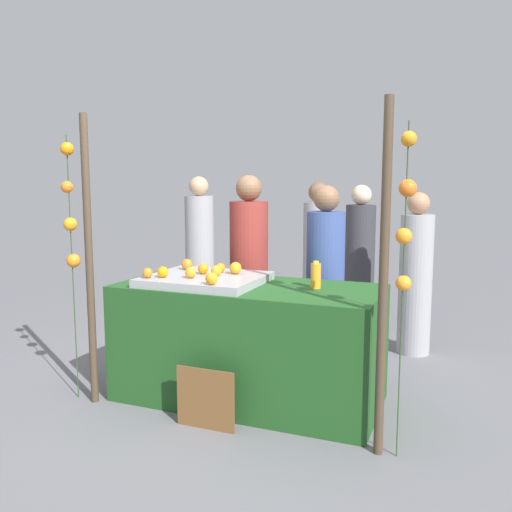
{
  "coord_description": "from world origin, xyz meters",
  "views": [
    {
      "loc": [
        1.5,
        -3.59,
        1.63
      ],
      "look_at": [
        0.0,
        0.15,
        1.07
      ],
      "focal_mm": 37.54,
      "sensor_mm": 36.0,
      "label": 1
    }
  ],
  "objects_px": {
    "vendor_left": "(249,278)",
    "vendor_right": "(325,287)",
    "juice_bottle": "(316,275)",
    "chalkboard_sign": "(206,399)",
    "orange_1": "(216,271)",
    "stall_counter": "(249,342)",
    "orange_0": "(147,273)"
  },
  "relations": [
    {
      "from": "orange_1",
      "to": "stall_counter",
      "type": "bearing_deg",
      "value": 10.5
    },
    {
      "from": "juice_bottle",
      "to": "chalkboard_sign",
      "type": "bearing_deg",
      "value": -130.66
    },
    {
      "from": "stall_counter",
      "to": "juice_bottle",
      "type": "xyz_separation_m",
      "value": [
        0.49,
        0.08,
        0.53
      ]
    },
    {
      "from": "vendor_left",
      "to": "orange_1",
      "type": "bearing_deg",
      "value": -85.4
    },
    {
      "from": "orange_1",
      "to": "chalkboard_sign",
      "type": "height_order",
      "value": "orange_1"
    },
    {
      "from": "vendor_right",
      "to": "orange_1",
      "type": "bearing_deg",
      "value": -128.11
    },
    {
      "from": "stall_counter",
      "to": "orange_0",
      "type": "xyz_separation_m",
      "value": [
        -0.68,
        -0.3,
        0.53
      ]
    },
    {
      "from": "stall_counter",
      "to": "vendor_right",
      "type": "bearing_deg",
      "value": 62.91
    },
    {
      "from": "stall_counter",
      "to": "orange_1",
      "type": "height_order",
      "value": "orange_1"
    },
    {
      "from": "juice_bottle",
      "to": "vendor_right",
      "type": "bearing_deg",
      "value": 98.68
    },
    {
      "from": "orange_0",
      "to": "orange_1",
      "type": "xyz_separation_m",
      "value": [
        0.43,
        0.26,
        0.0
      ]
    },
    {
      "from": "orange_0",
      "to": "vendor_left",
      "type": "xyz_separation_m",
      "value": [
        0.37,
        1.05,
        -0.18
      ]
    },
    {
      "from": "juice_bottle",
      "to": "vendor_right",
      "type": "distance_m",
      "value": 0.72
    },
    {
      "from": "orange_0",
      "to": "vendor_right",
      "type": "xyz_separation_m",
      "value": [
        1.06,
        1.06,
        -0.22
      ]
    },
    {
      "from": "stall_counter",
      "to": "orange_1",
      "type": "xyz_separation_m",
      "value": [
        -0.24,
        -0.04,
        0.54
      ]
    },
    {
      "from": "orange_1",
      "to": "juice_bottle",
      "type": "distance_m",
      "value": 0.74
    },
    {
      "from": "orange_1",
      "to": "juice_bottle",
      "type": "bearing_deg",
      "value": 9.64
    },
    {
      "from": "stall_counter",
      "to": "juice_bottle",
      "type": "distance_m",
      "value": 0.73
    },
    {
      "from": "stall_counter",
      "to": "chalkboard_sign",
      "type": "xyz_separation_m",
      "value": [
        -0.07,
        -0.57,
        -0.24
      ]
    },
    {
      "from": "chalkboard_sign",
      "to": "orange_1",
      "type": "bearing_deg",
      "value": 108.07
    },
    {
      "from": "stall_counter",
      "to": "juice_bottle",
      "type": "bearing_deg",
      "value": 9.22
    },
    {
      "from": "orange_1",
      "to": "vendor_left",
      "type": "relative_size",
      "value": 0.05
    },
    {
      "from": "stall_counter",
      "to": "chalkboard_sign",
      "type": "bearing_deg",
      "value": -96.93
    },
    {
      "from": "chalkboard_sign",
      "to": "orange_0",
      "type": "bearing_deg",
      "value": 155.97
    },
    {
      "from": "stall_counter",
      "to": "vendor_right",
      "type": "relative_size",
      "value": 1.21
    },
    {
      "from": "orange_1",
      "to": "vendor_left",
      "type": "height_order",
      "value": "vendor_left"
    },
    {
      "from": "juice_bottle",
      "to": "chalkboard_sign",
      "type": "relative_size",
      "value": 0.46
    },
    {
      "from": "vendor_left",
      "to": "vendor_right",
      "type": "relative_size",
      "value": 1.05
    },
    {
      "from": "juice_bottle",
      "to": "chalkboard_sign",
      "type": "height_order",
      "value": "juice_bottle"
    },
    {
      "from": "stall_counter",
      "to": "orange_1",
      "type": "relative_size",
      "value": 23.6
    },
    {
      "from": "juice_bottle",
      "to": "vendor_left",
      "type": "distance_m",
      "value": 1.05
    },
    {
      "from": "chalkboard_sign",
      "to": "vendor_left",
      "type": "height_order",
      "value": "vendor_left"
    }
  ]
}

